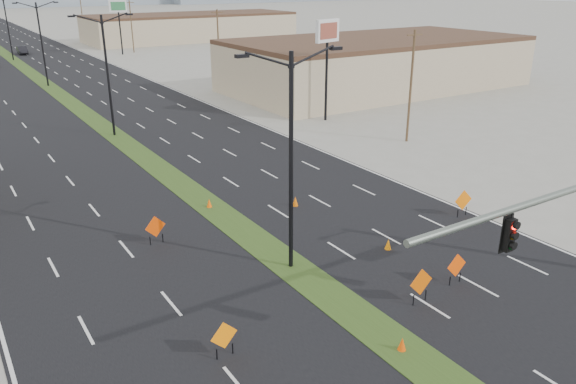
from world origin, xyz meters
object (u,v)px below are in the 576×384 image
streetlight_2 (42,42)px  cone_3 (209,203)px  streetlight_0 (291,157)px  construction_sign_1 (224,337)px  pole_sign_east_near (327,39)px  construction_sign_4 (456,266)px  cone_0 (402,344)px  construction_sign_2 (155,228)px  cone_2 (295,201)px  construction_sign_5 (463,201)px  streetlight_1 (107,72)px  cone_1 (388,244)px  car_mid (22,50)px  pole_sign_east_far (118,10)px  construction_sign_3 (421,283)px  streetlight_3 (8,26)px

streetlight_2 → cone_3: streetlight_2 is taller
cone_3 → streetlight_0: bearing=-89.2°
construction_sign_1 → pole_sign_east_near: size_ratio=0.16×
construction_sign_4 → cone_0: (-5.37, -2.28, -0.59)m
construction_sign_2 → cone_2: construction_sign_2 is taller
construction_sign_1 → construction_sign_5: (17.18, 4.09, 0.08)m
streetlight_1 → construction_sign_1: bearing=-100.0°
pole_sign_east_near → construction_sign_5: bearing=-122.8°
cone_1 → construction_sign_2: bearing=144.1°
car_mid → cone_0: size_ratio=7.51×
construction_sign_1 → construction_sign_4: 11.01m
streetlight_2 → construction_sign_5: streetlight_2 is taller
pole_sign_east_far → construction_sign_3: bearing=-88.2°
streetlight_0 → streetlight_3: (0.00, 84.00, 0.00)m
construction_sign_1 → construction_sign_5: construction_sign_5 is taller
streetlight_2 → cone_3: bearing=-90.1°
pole_sign_east_near → construction_sign_1: bearing=-147.4°
pole_sign_east_far → pole_sign_east_near: bearing=-77.4°
construction_sign_1 → construction_sign_5: bearing=8.2°
construction_sign_1 → construction_sign_3: construction_sign_3 is taller
streetlight_2 → construction_sign_2: size_ratio=6.52×
streetlight_2 → construction_sign_1: streetlight_2 is taller
streetlight_0 → construction_sign_5: bearing=-1.4°
streetlight_1 → pole_sign_east_far: bearing=71.9°
streetlight_0 → construction_sign_3: (2.81, -5.59, -4.47)m
streetlight_0 → cone_2: size_ratio=16.70×
car_mid → pole_sign_east_near: size_ratio=0.45×
cone_1 → pole_sign_east_far: 83.69m
car_mid → pole_sign_east_near: (16.13, -68.53, 6.86)m
streetlight_2 → pole_sign_east_near: size_ratio=1.08×
streetlight_0 → streetlight_2: bearing=90.0°
construction_sign_5 → cone_1: bearing=-165.2°
pole_sign_east_far → streetlight_3: bearing=-177.4°
construction_sign_4 → construction_sign_2: bearing=132.8°
pole_sign_east_near → pole_sign_east_far: bearing=75.9°
cone_3 → pole_sign_east_near: 24.51m
cone_3 → pole_sign_east_far: pole_sign_east_far is taller
streetlight_0 → streetlight_2: (0.00, 56.00, 0.00)m
construction_sign_2 → car_mid: bearing=75.4°
streetlight_3 → cone_2: (4.33, -77.83, -5.12)m
pole_sign_east_near → construction_sign_2: bearing=-159.3°
streetlight_1 → construction_sign_3: (2.81, -33.59, -4.47)m
cone_0 → cone_1: size_ratio=1.00×
pole_sign_east_near → streetlight_2: bearing=103.9°
construction_sign_4 → pole_sign_east_near: size_ratio=0.16×
cone_1 → cone_2: bearing=96.0°
streetlight_2 → cone_2: (4.33, -49.83, -5.12)m
streetlight_1 → car_mid: streetlight_1 is taller
construction_sign_1 → construction_sign_2: bearing=78.1°
construction_sign_2 → pole_sign_east_near: size_ratio=0.17×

